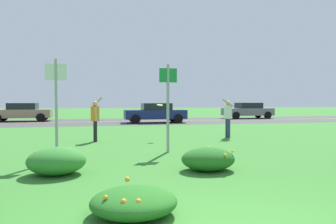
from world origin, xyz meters
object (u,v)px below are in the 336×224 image
Objects in this scene: sign_post_near_path at (56,100)px; person_catcher_white_shirt at (228,115)px; frisbee_lime at (160,105)px; car_gray_leftmost at (248,110)px; car_tan_center_right at (22,112)px; person_thrower_orange_shirt at (95,117)px; sign_post_by_roadside at (168,99)px; car_navy_center_left at (155,113)px.

sign_post_near_path is 7.92m from person_catcher_white_shirt.
frisbee_lime is 18.03m from car_gray_leftmost.
car_tan_center_right is (-4.73, 18.26, -0.91)m from sign_post_near_path.
person_thrower_orange_shirt is at bearing -68.18° from car_tan_center_right.
person_catcher_white_shirt is at bearing 2.83° from frisbee_lime.
car_tan_center_right is at bearing 120.36° from frisbee_lime.
sign_post_by_roadside reaches higher than car_navy_center_left.
frisbee_lime reaches higher than car_tan_center_right.
car_navy_center_left is at bearing 80.73° from frisbee_lime.
sign_post_near_path reaches higher than car_tan_center_right.
car_gray_leftmost is at bearing 46.25° from person_thrower_orange_shirt.
car_tan_center_right is at bearing 129.04° from person_catcher_white_shirt.
sign_post_by_roadside is 1.55× the size of person_thrower_orange_shirt.
frisbee_lime is (-3.08, -0.15, 0.46)m from person_catcher_white_shirt.
person_catcher_white_shirt is at bearing -119.54° from car_gray_leftmost.
sign_post_near_path is at bearing -148.00° from person_catcher_white_shirt.
car_navy_center_left is (2.07, 13.63, -0.93)m from sign_post_by_roadside.
person_catcher_white_shirt is 16.18m from car_gray_leftmost.
sign_post_near_path is 4.15m from person_thrower_orange_shirt.
sign_post_near_path is 10.40× the size of frisbee_lime.
sign_post_by_roadside reaches higher than person_catcher_white_shirt.
sign_post_near_path is at bearing -104.04° from person_thrower_orange_shirt.
frisbee_lime is 16.51m from car_tan_center_right.
sign_post_near_path is 18.88m from car_tan_center_right.
car_navy_center_left is (-9.36, -3.83, 0.00)m from car_gray_leftmost.
sign_post_near_path reaches higher than person_thrower_orange_shirt.
car_navy_center_left is at bearing -157.76° from car_gray_leftmost.
car_gray_leftmost is at bearing 56.78° from sign_post_by_roadside.
car_navy_center_left is at bearing 97.68° from person_catcher_white_shirt.
person_catcher_white_shirt is (3.45, 3.38, -0.69)m from sign_post_by_roadside.
car_navy_center_left is at bearing 81.36° from sign_post_by_roadside.
car_tan_center_right is (-5.72, 14.28, -0.23)m from person_thrower_orange_shirt.
sign_post_near_path reaches higher than person_catcher_white_shirt.
sign_post_by_roadside is at bearing 13.97° from sign_post_near_path.
sign_post_near_path is 0.61× the size of car_gray_leftmost.
sign_post_near_path is 5.41m from frisbee_lime.
person_catcher_white_shirt is 0.38× the size of car_navy_center_left.
person_thrower_orange_shirt is 11.31m from car_navy_center_left.
car_gray_leftmost is (11.43, 17.45, -0.93)m from sign_post_by_roadside.
car_navy_center_left is at bearing -20.88° from car_tan_center_right.
person_catcher_white_shirt is 10.35m from car_navy_center_left.
car_tan_center_right is at bearing 111.82° from person_thrower_orange_shirt.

